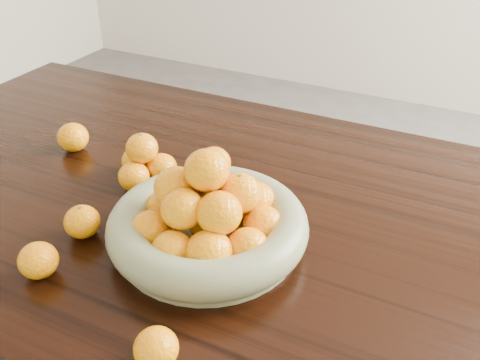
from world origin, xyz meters
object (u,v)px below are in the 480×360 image
at_px(fruit_bowl, 208,221).
at_px(loose_orange_0, 82,222).
at_px(orange_pyramid, 144,163).
at_px(dining_table, 247,243).

distance_m(fruit_bowl, loose_orange_0, 0.24).
relative_size(fruit_bowl, orange_pyramid, 2.74).
height_order(dining_table, orange_pyramid, orange_pyramid).
bearing_deg(fruit_bowl, dining_table, 83.27).
bearing_deg(dining_table, orange_pyramid, -179.80).
bearing_deg(dining_table, loose_orange_0, -138.14).
xyz_separation_m(fruit_bowl, loose_orange_0, (-0.23, -0.08, -0.02)).
relative_size(dining_table, fruit_bowl, 5.37).
relative_size(dining_table, orange_pyramid, 14.70).
relative_size(orange_pyramid, loose_orange_0, 1.98).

